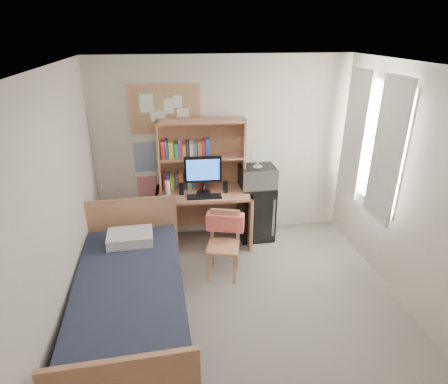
{
  "coord_description": "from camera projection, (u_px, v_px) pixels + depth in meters",
  "views": [
    {
      "loc": [
        -0.72,
        -2.99,
        2.91
      ],
      "look_at": [
        -0.11,
        1.2,
        1.04
      ],
      "focal_mm": 30.0,
      "sensor_mm": 36.0,
      "label": 1
    }
  ],
  "objects": [
    {
      "name": "floor",
      "position": [
        251.0,
        326.0,
        3.99
      ],
      "size": [
        3.6,
        4.2,
        0.02
      ],
      "primitive_type": "cube",
      "color": "gray",
      "rests_on": "ground"
    },
    {
      "name": "ceiling",
      "position": [
        260.0,
        71.0,
        2.93
      ],
      "size": [
        3.6,
        4.2,
        0.02
      ],
      "primitive_type": "cube",
      "color": "white",
      "rests_on": "wall_back"
    },
    {
      "name": "wall_back",
      "position": [
        223.0,
        150.0,
        5.36
      ],
      "size": [
        3.6,
        0.04,
        2.6
      ],
      "primitive_type": "cube",
      "color": "silver",
      "rests_on": "floor"
    },
    {
      "name": "wall_left",
      "position": [
        50.0,
        232.0,
        3.22
      ],
      "size": [
        0.04,
        4.2,
        2.6
      ],
      "primitive_type": "cube",
      "color": "silver",
      "rests_on": "floor"
    },
    {
      "name": "wall_right",
      "position": [
        433.0,
        205.0,
        3.7
      ],
      "size": [
        0.04,
        4.2,
        2.6
      ],
      "primitive_type": "cube",
      "color": "silver",
      "rests_on": "floor"
    },
    {
      "name": "window_unit",
      "position": [
        372.0,
        142.0,
        4.65
      ],
      "size": [
        0.1,
        1.4,
        1.7
      ],
      "primitive_type": "cube",
      "color": "white",
      "rests_on": "wall_right"
    },
    {
      "name": "curtain_left",
      "position": [
        387.0,
        152.0,
        4.29
      ],
      "size": [
        0.04,
        0.55,
        1.7
      ],
      "primitive_type": "cube",
      "color": "silver",
      "rests_on": "wall_right"
    },
    {
      "name": "curtain_right",
      "position": [
        355.0,
        134.0,
        5.01
      ],
      "size": [
        0.04,
        0.55,
        1.7
      ],
      "primitive_type": "cube",
      "color": "silver",
      "rests_on": "wall_right"
    },
    {
      "name": "bulletin_board",
      "position": [
        165.0,
        108.0,
        4.99
      ],
      "size": [
        0.94,
        0.03,
        0.64
      ],
      "primitive_type": "cube",
      "color": "tan",
      "rests_on": "wall_back"
    },
    {
      "name": "poster_wave",
      "position": [
        145.0,
        157.0,
        5.22
      ],
      "size": [
        0.3,
        0.01,
        0.42
      ],
      "primitive_type": "cube",
      "color": "#23498F",
      "rests_on": "wall_back"
    },
    {
      "name": "poster_japan",
      "position": [
        148.0,
        188.0,
        5.41
      ],
      "size": [
        0.28,
        0.01,
        0.36
      ],
      "primitive_type": "cube",
      "color": "red",
      "rests_on": "wall_back"
    },
    {
      "name": "desk",
      "position": [
        204.0,
        218.0,
        5.36
      ],
      "size": [
        1.34,
        0.7,
        0.82
      ],
      "primitive_type": "cube",
      "rotation": [
        0.0,
        0.0,
        -0.03
      ],
      "color": "tan",
      "rests_on": "floor"
    },
    {
      "name": "desk_chair",
      "position": [
        223.0,
        246.0,
        4.63
      ],
      "size": [
        0.52,
        0.52,
        0.85
      ],
      "primitive_type": "cube",
      "rotation": [
        0.0,
        0.0,
        -0.27
      ],
      "color": "tan",
      "rests_on": "floor"
    },
    {
      "name": "mini_fridge",
      "position": [
        256.0,
        211.0,
        5.53
      ],
      "size": [
        0.51,
        0.51,
        0.83
      ],
      "primitive_type": "cube",
      "rotation": [
        0.0,
        0.0,
        0.03
      ],
      "color": "black",
      "rests_on": "floor"
    },
    {
      "name": "bed",
      "position": [
        131.0,
        305.0,
        3.83
      ],
      "size": [
        1.2,
        2.25,
        0.61
      ],
      "primitive_type": "cube",
      "rotation": [
        0.0,
        0.0,
        0.05
      ],
      "color": "#1C2132",
      "rests_on": "floor"
    },
    {
      "name": "hutch",
      "position": [
        202.0,
        155.0,
        5.13
      ],
      "size": [
        1.2,
        0.34,
        0.97
      ],
      "primitive_type": "cube",
      "rotation": [
        0.0,
        0.0,
        -0.03
      ],
      "color": "tan",
      "rests_on": "desk"
    },
    {
      "name": "monitor",
      "position": [
        203.0,
        175.0,
        5.03
      ],
      "size": [
        0.5,
        0.06,
        0.54
      ],
      "primitive_type": "cube",
      "rotation": [
        0.0,
        0.0,
        -0.03
      ],
      "color": "black",
      "rests_on": "desk"
    },
    {
      "name": "keyboard",
      "position": [
        204.0,
        197.0,
        5.01
      ],
      "size": [
        0.47,
        0.16,
        0.02
      ],
      "primitive_type": "cube",
      "rotation": [
        0.0,
        0.0,
        -0.03
      ],
      "color": "black",
      "rests_on": "desk"
    },
    {
      "name": "speaker_left",
      "position": [
        181.0,
        189.0,
        5.08
      ],
      "size": [
        0.07,
        0.07,
        0.15
      ],
      "primitive_type": "cube",
      "rotation": [
        0.0,
        0.0,
        -0.03
      ],
      "color": "black",
      "rests_on": "desk"
    },
    {
      "name": "speaker_right",
      "position": [
        225.0,
        187.0,
        5.14
      ],
      "size": [
        0.07,
        0.07,
        0.16
      ],
      "primitive_type": "cube",
      "rotation": [
        0.0,
        0.0,
        -0.03
      ],
      "color": "black",
      "rests_on": "desk"
    },
    {
      "name": "water_bottle",
      "position": [
        168.0,
        188.0,
        5.01
      ],
      "size": [
        0.07,
        0.07,
        0.22
      ],
      "primitive_type": "cylinder",
      "rotation": [
        0.0,
        0.0,
        -0.03
      ],
      "color": "silver",
      "rests_on": "desk"
    },
    {
      "name": "hoodie",
      "position": [
        225.0,
        222.0,
        4.72
      ],
      "size": [
        0.49,
        0.27,
        0.23
      ],
      "primitive_type": "cube",
      "rotation": [
        0.0,
        0.0,
        -0.27
      ],
      "color": "#F3685C",
      "rests_on": "desk_chair"
    },
    {
      "name": "microwave",
      "position": [
        257.0,
        176.0,
        5.29
      ],
      "size": [
        0.5,
        0.39,
        0.29
      ],
      "primitive_type": "cube",
      "rotation": [
        0.0,
        0.0,
        0.03
      ],
      "color": "silver",
      "rests_on": "mini_fridge"
    },
    {
      "name": "desk_fan",
      "position": [
        258.0,
        156.0,
        5.17
      ],
      "size": [
        0.26,
        0.26,
        0.32
      ],
      "primitive_type": "cylinder",
      "rotation": [
        0.0,
        0.0,
        0.03
      ],
      "color": "silver",
      "rests_on": "microwave"
    },
    {
      "name": "pillow",
      "position": [
        130.0,
        237.0,
        4.35
      ],
      "size": [
        0.53,
        0.38,
        0.12
      ],
      "primitive_type": "cube",
      "rotation": [
        0.0,
        0.0,
        0.05
      ],
      "color": "silver",
      "rests_on": "bed"
    }
  ]
}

